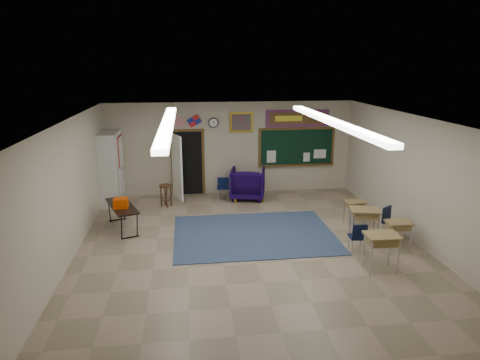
{
  "coord_description": "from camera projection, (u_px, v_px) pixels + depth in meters",
  "views": [
    {
      "loc": [
        -1.4,
        -9.14,
        4.19
      ],
      "look_at": [
        -0.07,
        1.5,
        1.25
      ],
      "focal_mm": 32.0,
      "sensor_mm": 36.0,
      "label": 1
    }
  ],
  "objects": [
    {
      "name": "right_wall",
      "position": [
        418.0,
        181.0,
        10.11
      ],
      "size": [
        0.04,
        9.0,
        3.0
      ],
      "primitive_type": "cube",
      "color": "#B0A58F",
      "rests_on": "floor"
    },
    {
      "name": "ceiling",
      "position": [
        252.0,
        120.0,
        9.23
      ],
      "size": [
        8.0,
        9.0,
        0.04
      ],
      "primitive_type": "cube",
      "color": "#BBBBB7",
      "rests_on": "back_wall"
    },
    {
      "name": "student_desk_front_right",
      "position": [
        354.0,
        211.0,
        11.47
      ],
      "size": [
        0.56,
        0.44,
        0.63
      ],
      "rotation": [
        0.0,
        0.0,
        0.09
      ],
      "color": "olive",
      "rests_on": "floor"
    },
    {
      "name": "student_desk_back_left",
      "position": [
        381.0,
        251.0,
        8.79
      ],
      "size": [
        0.7,
        0.53,
        0.82
      ],
      "rotation": [
        0.0,
        0.0,
        -0.03
      ],
      "color": "olive",
      "rests_on": "floor"
    },
    {
      "name": "wingback_armchair",
      "position": [
        248.0,
        184.0,
        13.57
      ],
      "size": [
        1.25,
        1.28,
        0.98
      ],
      "primitive_type": "imported",
      "rotation": [
        0.0,
        0.0,
        2.92
      ],
      "color": "black",
      "rests_on": "floor"
    },
    {
      "name": "student_chair_desk_b",
      "position": [
        392.0,
        223.0,
        10.47
      ],
      "size": [
        0.55,
        0.55,
        0.78
      ],
      "primitive_type": null,
      "rotation": [
        0.0,
        0.0,
        0.6
      ],
      "color": "black",
      "rests_on": "floor"
    },
    {
      "name": "front_wall",
      "position": [
        305.0,
        287.0,
        5.33
      ],
      "size": [
        8.0,
        0.04,
        3.0
      ],
      "primitive_type": "cube",
      "color": "#B0A58F",
      "rests_on": "floor"
    },
    {
      "name": "framed_art_print",
      "position": [
        241.0,
        122.0,
        13.72
      ],
      "size": [
        0.75,
        0.05,
        0.65
      ],
      "color": "#AF9121",
      "rests_on": "back_wall"
    },
    {
      "name": "student_desk_back_right",
      "position": [
        398.0,
        234.0,
        9.89
      ],
      "size": [
        0.57,
        0.43,
        0.67
      ],
      "rotation": [
        0.0,
        0.0,
        -0.02
      ],
      "color": "olive",
      "rests_on": "floor"
    },
    {
      "name": "doorway",
      "position": [
        185.0,
        164.0,
        13.73
      ],
      "size": [
        1.1,
        0.89,
        2.16
      ],
      "color": "black",
      "rests_on": "back_wall"
    },
    {
      "name": "floor",
      "position": [
        251.0,
        248.0,
        10.03
      ],
      "size": [
        9.0,
        9.0,
        0.0
      ],
      "primitive_type": "plane",
      "color": "gray",
      "rests_on": "ground"
    },
    {
      "name": "area_rug",
      "position": [
        254.0,
        234.0,
        10.81
      ],
      "size": [
        4.0,
        3.0,
        0.02
      ],
      "primitive_type": "cube",
      "color": "#2E3C58",
      "rests_on": "floor"
    },
    {
      "name": "back_wall",
      "position": [
        231.0,
        148.0,
        13.94
      ],
      "size": [
        8.0,
        0.04,
        3.0
      ],
      "primitive_type": "cube",
      "color": "#B0A58F",
      "rests_on": "floor"
    },
    {
      "name": "left_wall",
      "position": [
        67.0,
        193.0,
        9.15
      ],
      "size": [
        0.04,
        9.0,
        3.0
      ],
      "primitive_type": "cube",
      "color": "#B0A58F",
      "rests_on": "floor"
    },
    {
      "name": "folding_table",
      "position": [
        123.0,
        216.0,
        11.08
      ],
      "size": [
        1.05,
        1.66,
        0.9
      ],
      "rotation": [
        0.0,
        0.0,
        0.37
      ],
      "color": "black",
      "rests_on": "floor"
    },
    {
      "name": "wall_flags",
      "position": [
        186.0,
        119.0,
        13.45
      ],
      "size": [
        1.16,
        0.06,
        0.7
      ],
      "primitive_type": null,
      "color": "red",
      "rests_on": "back_wall"
    },
    {
      "name": "storage_cabinet",
      "position": [
        111.0,
        168.0,
        12.98
      ],
      "size": [
        0.59,
        1.25,
        2.2
      ],
      "color": "silver",
      "rests_on": "floor"
    },
    {
      "name": "bulletin_board",
      "position": [
        298.0,
        118.0,
        13.92
      ],
      "size": [
        2.1,
        0.05,
        0.55
      ],
      "color": "red",
      "rests_on": "back_wall"
    },
    {
      "name": "chalkboard",
      "position": [
        297.0,
        148.0,
        14.17
      ],
      "size": [
        2.55,
        0.14,
        1.3
      ],
      "color": "brown",
      "rests_on": "back_wall"
    },
    {
      "name": "student_desk_front_left",
      "position": [
        364.0,
        223.0,
        10.29
      ],
      "size": [
        0.78,
        0.65,
        0.82
      ],
      "rotation": [
        0.0,
        0.0,
        -0.21
      ],
      "color": "olive",
      "rests_on": "floor"
    },
    {
      "name": "student_chair_desk_a",
      "position": [
        357.0,
        238.0,
        9.68
      ],
      "size": [
        0.39,
        0.39,
        0.74
      ],
      "primitive_type": null,
      "rotation": [
        0.0,
        0.0,
        3.07
      ],
      "color": "black",
      "rests_on": "floor"
    },
    {
      "name": "wooden_stool",
      "position": [
        166.0,
        195.0,
        12.84
      ],
      "size": [
        0.38,
        0.38,
        0.67
      ],
      "color": "#452614",
      "rests_on": "floor"
    },
    {
      "name": "student_chair_reading",
      "position": [
        223.0,
        188.0,
        13.43
      ],
      "size": [
        0.41,
        0.41,
        0.78
      ],
      "primitive_type": null,
      "rotation": [
        0.0,
        0.0,
        3.11
      ],
      "color": "black",
      "rests_on": "floor"
    },
    {
      "name": "wall_clock",
      "position": [
        213.0,
        123.0,
        13.61
      ],
      "size": [
        0.32,
        0.05,
        0.32
      ],
      "color": "black",
      "rests_on": "back_wall"
    },
    {
      "name": "fluorescent_strips",
      "position": [
        252.0,
        123.0,
        9.25
      ],
      "size": [
        3.86,
        6.0,
        0.1
      ],
      "primitive_type": null,
      "color": "white",
      "rests_on": "ceiling"
    }
  ]
}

